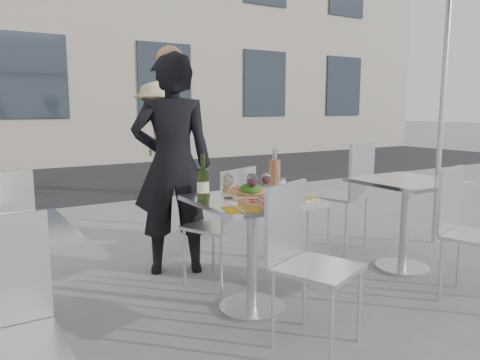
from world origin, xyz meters
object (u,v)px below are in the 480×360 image
pedestrian_b (156,139)px  wineglass_red_a (253,181)px  side_table_right (405,205)px  wineglass_white_b (251,180)px  side_chair_rnear (465,222)px  napkin_left (240,209)px  wine_bottle (203,183)px  woman_diner (173,165)px  salad_plate (251,190)px  wineglass_red_b (266,179)px  carafe (275,174)px  sugar_shaker (281,186)px  chair_far (227,217)px  chair_near (303,250)px  wineglass_white_a (228,181)px  napkin_right (299,197)px  pizza_near (266,202)px  side_chair_rfar (349,187)px  main_table (252,230)px  pizza_far (247,191)px

pedestrian_b → wineglass_red_a: (-1.05, -4.28, 0.00)m
side_table_right → wineglass_white_b: 1.51m
side_chair_rnear → napkin_left: bearing=152.1°
wine_bottle → woman_diner: bearing=78.5°
side_table_right → salad_plate: size_ratio=3.41×
side_chair_rnear → wineglass_red_b: 1.42m
side_table_right → carafe: size_ratio=2.59×
napkin_left → wineglass_red_b: bearing=46.8°
carafe → sugar_shaker: (-0.05, -0.13, -0.06)m
chair_far → woman_diner: bearing=-91.5°
chair_far → side_chair_rnear: bearing=117.8°
wine_bottle → carafe: size_ratio=1.02×
chair_near → wineglass_white_a: size_ratio=5.76×
wineglass_white_a → napkin_right: size_ratio=0.79×
salad_plate → wineglass_red_a: wineglass_red_a is taller
salad_plate → wine_bottle: (-0.35, 0.01, 0.08)m
chair_near → salad_plate: chair_near is taller
chair_near → pizza_near: size_ratio=2.62×
woman_diner → napkin_right: size_ratio=8.73×
wineglass_red_b → chair_near: bearing=-103.8°
chair_near → napkin_left: 0.42m
chair_far → side_chair_rnear: side_chair_rnear is taller
woman_diner → wineglass_red_b: bearing=128.9°
wineglass_red_a → wineglass_red_b: (0.13, 0.03, 0.00)m
wineglass_white_b → wine_bottle: bearing=174.9°
side_chair_rnear → wineglass_red_a: 1.52m
side_table_right → chair_far: size_ratio=0.84×
chair_far → side_chair_rfar: (1.41, 0.18, 0.08)m
sugar_shaker → wine_bottle: bearing=174.4°
salad_plate → wineglass_white_b: (-0.01, -0.02, 0.07)m
wine_bottle → pedestrian_b: bearing=71.8°
main_table → wineglass_white_a: 0.36m
salad_plate → wine_bottle: bearing=178.9°
salad_plate → wineglass_white_a: (-0.16, 0.01, 0.07)m
main_table → pizza_far: size_ratio=2.15×
sugar_shaker → napkin_left: size_ratio=0.51×
chair_far → wineglass_red_b: 0.52m
wineglass_red_a → salad_plate: bearing=68.8°
wineglass_red_a → chair_near: bearing=-90.9°
carafe → pizza_near: bearing=-131.9°
wineglass_white_b → wineglass_red_a: same height
pedestrian_b → wineglass_white_a: pedestrian_b is taller
main_table → wineglass_red_a: size_ratio=4.76×
chair_far → side_table_right: bearing=139.8°
side_chair_rfar → pizza_far: 1.49m
side_chair_rnear → pizza_far: bearing=134.3°
chair_near → salad_plate: (0.03, 0.58, 0.25)m
side_chair_rfar → wineglass_white_b: size_ratio=6.50×
pizza_near → wineglass_red_a: (0.04, 0.21, 0.10)m
main_table → salad_plate: size_ratio=3.41×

